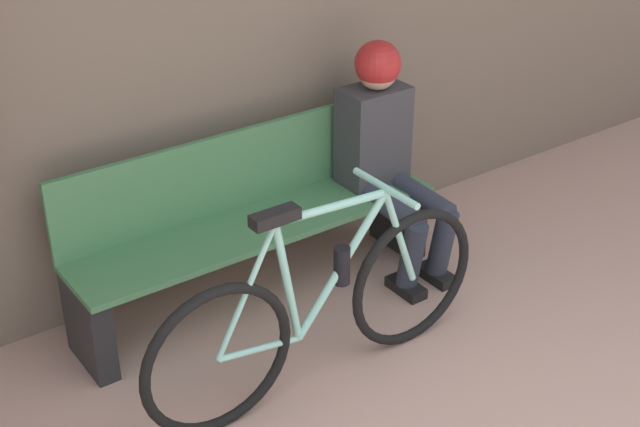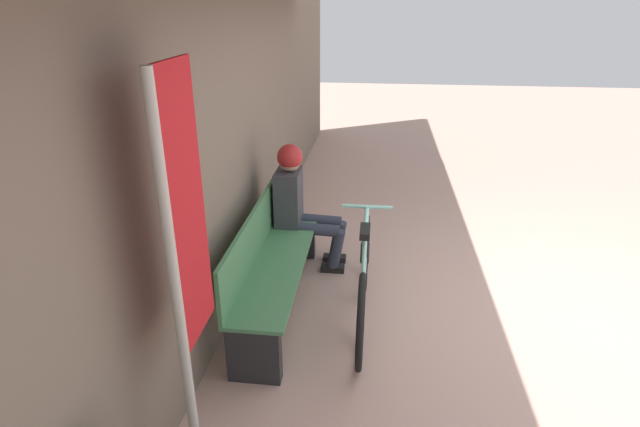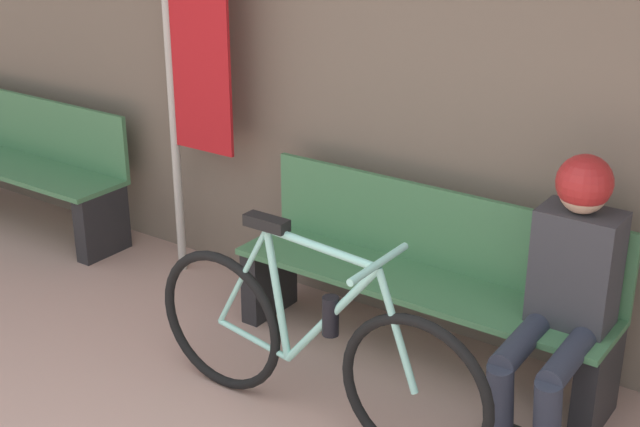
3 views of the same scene
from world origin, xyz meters
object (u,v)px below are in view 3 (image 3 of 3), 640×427
(bicycle, at_px, (311,347))
(park_bench_far, at_px, (22,167))
(park_bench_near, at_px, (423,283))
(person_seated, at_px, (567,279))
(banner_pole, at_px, (190,49))

(bicycle, relative_size, park_bench_far, 0.98)
(park_bench_near, xyz_separation_m, person_seated, (0.72, -0.12, 0.28))
(bicycle, xyz_separation_m, park_bench_far, (-2.86, 0.74, 0.02))
(park_bench_far, distance_m, banner_pole, 1.76)
(park_bench_near, relative_size, banner_pole, 0.87)
(banner_pole, bearing_deg, bicycle, -30.68)
(person_seated, bearing_deg, park_bench_far, 178.17)
(park_bench_far, height_order, banner_pole, banner_pole)
(bicycle, xyz_separation_m, person_seated, (0.84, 0.63, 0.30))
(park_bench_near, relative_size, park_bench_far, 1.10)
(person_seated, bearing_deg, park_bench_near, 170.54)
(park_bench_near, distance_m, bicycle, 0.76)
(park_bench_far, bearing_deg, banner_pole, 2.63)
(park_bench_near, xyz_separation_m, park_bench_far, (-2.98, -0.00, -0.01))
(park_bench_far, bearing_deg, person_seated, -1.83)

